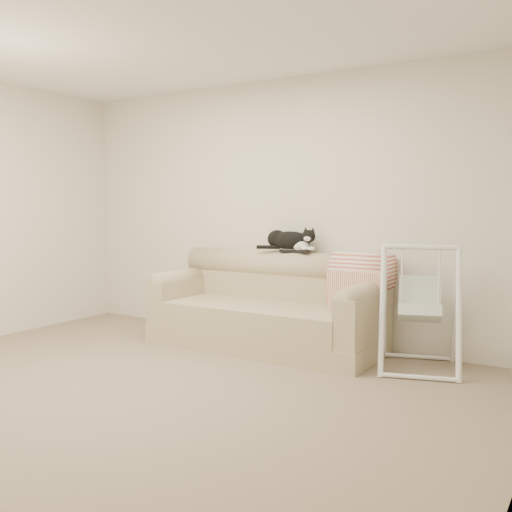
{
  "coord_description": "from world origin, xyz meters",
  "views": [
    {
      "loc": [
        2.83,
        -3.03,
        1.34
      ],
      "look_at": [
        0.15,
        1.27,
        0.9
      ],
      "focal_mm": 40.0,
      "sensor_mm": 36.0,
      "label": 1
    }
  ],
  "objects_px": {
    "tuxedo_cat": "(290,240)",
    "sofa": "(269,310)",
    "remote_a": "(289,251)",
    "baby_swing": "(420,307)",
    "remote_b": "(302,252)"
  },
  "relations": [
    {
      "from": "sofa",
      "to": "baby_swing",
      "type": "distance_m",
      "value": 1.46
    },
    {
      "from": "remote_b",
      "to": "tuxedo_cat",
      "type": "relative_size",
      "value": 0.29
    },
    {
      "from": "tuxedo_cat",
      "to": "remote_b",
      "type": "bearing_deg",
      "value": -14.94
    },
    {
      "from": "tuxedo_cat",
      "to": "remote_a",
      "type": "bearing_deg",
      "value": -87.44
    },
    {
      "from": "sofa",
      "to": "remote_a",
      "type": "xyz_separation_m",
      "value": [
        0.09,
        0.22,
        0.56
      ]
    },
    {
      "from": "sofa",
      "to": "remote_a",
      "type": "relative_size",
      "value": 11.81
    },
    {
      "from": "remote_b",
      "to": "tuxedo_cat",
      "type": "bearing_deg",
      "value": 165.06
    },
    {
      "from": "tuxedo_cat",
      "to": "sofa",
      "type": "bearing_deg",
      "value": -110.71
    },
    {
      "from": "remote_b",
      "to": "tuxedo_cat",
      "type": "xyz_separation_m",
      "value": [
        -0.16,
        0.04,
        0.1
      ]
    },
    {
      "from": "sofa",
      "to": "remote_b",
      "type": "distance_m",
      "value": 0.64
    },
    {
      "from": "remote_a",
      "to": "baby_swing",
      "type": "xyz_separation_m",
      "value": [
        1.35,
        -0.24,
        -0.39
      ]
    },
    {
      "from": "remote_a",
      "to": "tuxedo_cat",
      "type": "xyz_separation_m",
      "value": [
        -0.0,
        0.03,
        0.1
      ]
    },
    {
      "from": "sofa",
      "to": "remote_b",
      "type": "height_order",
      "value": "remote_b"
    },
    {
      "from": "baby_swing",
      "to": "tuxedo_cat",
      "type": "bearing_deg",
      "value": 168.96
    },
    {
      "from": "sofa",
      "to": "remote_a",
      "type": "height_order",
      "value": "remote_a"
    }
  ]
}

